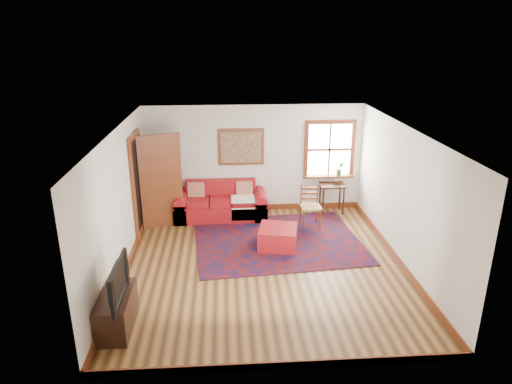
{
  "coord_description": "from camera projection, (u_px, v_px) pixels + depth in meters",
  "views": [
    {
      "loc": [
        -0.66,
        -7.4,
        4.08
      ],
      "look_at": [
        -0.1,
        0.6,
        1.21
      ],
      "focal_mm": 32.0,
      "sensor_mm": 36.0,
      "label": 1
    }
  ],
  "objects": [
    {
      "name": "red_ottoman",
      "position": [
        278.0,
        237.0,
        8.99
      ],
      "size": [
        0.86,
        0.86,
        0.42
      ],
      "primitive_type": "cube",
      "rotation": [
        0.0,
        0.0,
        -0.2
      ],
      "color": "maroon",
      "rests_on": "ground"
    },
    {
      "name": "red_leather_sofa",
      "position": [
        221.0,
        206.0,
        10.43
      ],
      "size": [
        2.08,
        0.86,
        0.81
      ],
      "color": "maroon",
      "rests_on": "ground"
    },
    {
      "name": "candle_hurricane",
      "position": [
        123.0,
        277.0,
        6.75
      ],
      "size": [
        0.12,
        0.12,
        0.18
      ],
      "color": "silver",
      "rests_on": "media_cabinet"
    },
    {
      "name": "ladder_back_chair",
      "position": [
        310.0,
        204.0,
        9.9
      ],
      "size": [
        0.44,
        0.42,
        0.91
      ],
      "color": "tan",
      "rests_on": "ground"
    },
    {
      "name": "persian_rug",
      "position": [
        278.0,
        241.0,
        9.29
      ],
      "size": [
        3.53,
        2.93,
        0.02
      ],
      "primitive_type": "cube",
      "rotation": [
        0.0,
        0.0,
        0.09
      ],
      "color": "#520D0B",
      "rests_on": "ground"
    },
    {
      "name": "doorway",
      "position": [
        152.0,
        182.0,
        9.54
      ],
      "size": [
        0.89,
        1.08,
        2.14
      ],
      "color": "black",
      "rests_on": "ground"
    },
    {
      "name": "media_cabinet",
      "position": [
        117.0,
        311.0,
        6.53
      ],
      "size": [
        0.44,
        0.97,
        0.53
      ],
      "primitive_type": "cube",
      "color": "black",
      "rests_on": "ground"
    },
    {
      "name": "ground",
      "position": [
        264.0,
        265.0,
        8.37
      ],
      "size": [
        5.5,
        5.5,
        0.0
      ],
      "primitive_type": "plane",
      "color": "#462913",
      "rests_on": "ground"
    },
    {
      "name": "room_envelope",
      "position": [
        264.0,
        179.0,
        7.83
      ],
      "size": [
        5.04,
        5.54,
        2.52
      ],
      "color": "silver",
      "rests_on": "ground"
    },
    {
      "name": "framed_artwork",
      "position": [
        241.0,
        147.0,
        10.38
      ],
      "size": [
        1.05,
        0.07,
        0.85
      ],
      "color": "brown",
      "rests_on": "ground"
    },
    {
      "name": "window",
      "position": [
        331.0,
        155.0,
        10.58
      ],
      "size": [
        1.18,
        0.2,
        1.38
      ],
      "color": "white",
      "rests_on": "ground"
    },
    {
      "name": "side_table",
      "position": [
        332.0,
        189.0,
        10.59
      ],
      "size": [
        0.58,
        0.43,
        0.69
      ],
      "color": "black",
      "rests_on": "ground"
    },
    {
      "name": "television",
      "position": [
        112.0,
        282.0,
        6.23
      ],
      "size": [
        0.13,
        0.98,
        0.56
      ],
      "primitive_type": "imported",
      "rotation": [
        0.0,
        0.0,
        1.57
      ],
      "color": "black",
      "rests_on": "media_cabinet"
    }
  ]
}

